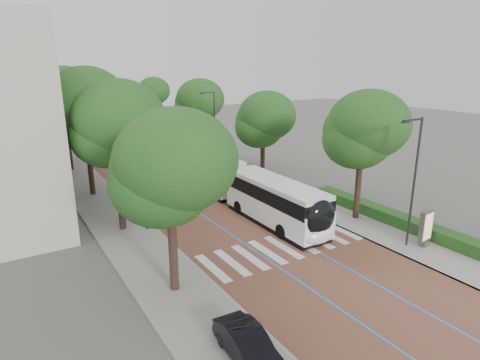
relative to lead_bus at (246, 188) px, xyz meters
The scene contains 22 objects.
ground 8.64m from the lead_bus, 104.18° to the right, with size 160.00×160.00×0.00m, color #51544C.
road 31.88m from the lead_bus, 93.74° to the left, with size 11.00×140.00×0.02m, color brown.
sidewalk_left 33.22m from the lead_bus, 106.78° to the left, with size 4.00×140.00×0.12m, color gray.
sidewalk_right 32.27m from the lead_bus, 80.32° to the left, with size 4.00×140.00×0.12m, color gray.
kerb_left 32.73m from the lead_bus, 103.59° to the left, with size 0.20×140.00×0.14m, color gray.
kerb_right 32.01m from the lead_bus, 83.68° to the left, with size 0.20×140.00×0.14m, color gray.
zebra_crossing 7.64m from the lead_bus, 104.57° to the right, with size 10.55×3.60×0.01m.
lane_line_left 32.03m from the lead_bus, 96.60° to the left, with size 0.12×126.00×0.01m, color #287FCA.
lane_line_right 31.82m from the lead_bus, 90.86° to the left, with size 0.12×126.00×0.01m, color #287FCA.
hedge 10.87m from the lead_bus, 49.51° to the right, with size 1.20×14.00×0.80m, color #1C4518.
streetlight_near 12.52m from the lead_bus, 67.98° to the right, with size 1.82×0.20×8.00m.
streetlight_far 14.85m from the lead_bus, 71.76° to the left, with size 1.82×0.20×8.00m.
lamp_post_left 8.55m from the lead_bus, behind, with size 0.14×0.14×8.00m, color #2C2C2E.
trees_left 18.28m from the lead_bus, 123.21° to the left, with size 6.44×60.47×10.30m.
trees_right 14.24m from the lead_bus, 65.40° to the left, with size 5.90×47.33×8.82m.
lead_bus is the anchor object (origin of this frame).
bus_queued_0 15.66m from the lead_bus, 89.85° to the left, with size 2.87×12.46×3.20m.
bus_queued_1 28.67m from the lead_bus, 89.31° to the left, with size 3.16×12.51×3.20m.
bus_queued_2 40.78m from the lead_bus, 90.01° to the left, with size 2.73×12.44×3.20m.
bus_queued_3 54.91m from the lead_bus, 89.83° to the left, with size 2.62×12.42×3.20m.
ad_panel 13.08m from the lead_bus, 64.97° to the right, with size 1.14×0.48×2.31m.
parked_car 17.15m from the lead_bus, 122.49° to the right, with size 1.32×3.79×1.25m, color black.
Camera 1 is at (-14.19, -16.94, 11.10)m, focal length 30.00 mm.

